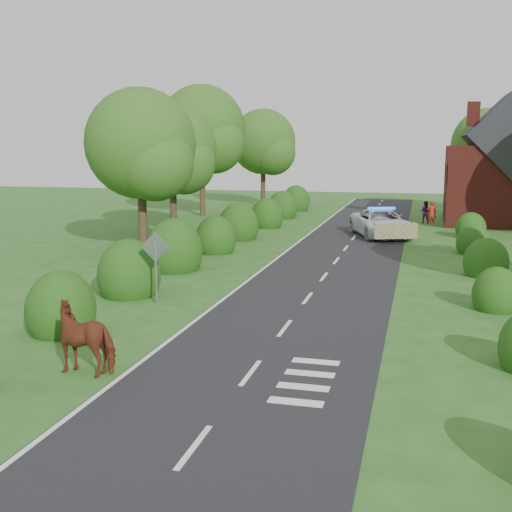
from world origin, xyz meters
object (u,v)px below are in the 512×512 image
(cow, at_px, (88,342))
(police_van, at_px, (381,223))
(pedestrian_red, at_px, (432,213))
(road_sign, at_px, (156,257))
(pedestrian_purple, at_px, (425,212))

(cow, xyz_separation_m, police_van, (5.42, 25.92, 0.11))
(cow, bearing_deg, pedestrian_red, 166.86)
(cow, xyz_separation_m, pedestrian_red, (8.46, 32.26, 0.17))
(road_sign, height_order, police_van, road_sign)
(road_sign, bearing_deg, cow, -80.67)
(cow, bearing_deg, pedestrian_purple, 168.24)
(pedestrian_red, bearing_deg, police_van, 51.29)
(pedestrian_red, xyz_separation_m, pedestrian_purple, (-0.42, 1.69, -0.09))
(road_sign, relative_size, police_van, 0.39)
(pedestrian_red, bearing_deg, road_sign, 56.34)
(road_sign, height_order, cow, road_sign)
(pedestrian_purple, bearing_deg, road_sign, 84.75)
(road_sign, distance_m, police_van, 20.26)
(police_van, distance_m, pedestrian_red, 7.03)
(road_sign, xyz_separation_m, police_van, (6.53, 19.16, -0.82))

